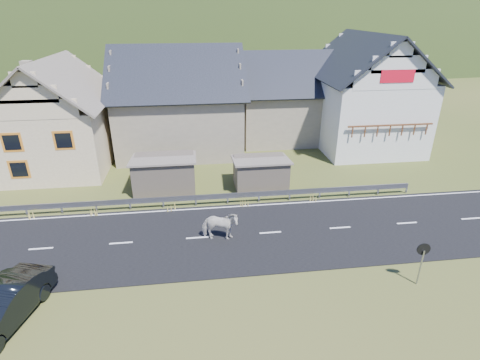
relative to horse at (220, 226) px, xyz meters
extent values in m
plane|color=#374818|center=(-1.20, 0.30, -0.86)|extent=(160.00, 160.00, 0.00)
cube|color=black|center=(-1.20, 0.30, -0.84)|extent=(60.00, 7.00, 0.04)
cube|color=silver|center=(-1.20, 0.30, -0.82)|extent=(60.00, 6.60, 0.01)
cube|color=#93969B|center=(-1.20, 3.98, -0.28)|extent=(28.00, 0.08, 0.34)
cube|color=#93969B|center=(-11.20, 4.00, -0.51)|extent=(0.10, 0.06, 0.70)
cube|color=#93969B|center=(-9.20, 4.00, -0.51)|extent=(0.10, 0.06, 0.70)
cube|color=#93969B|center=(-7.20, 4.00, -0.51)|extent=(0.10, 0.06, 0.70)
cube|color=#93969B|center=(-5.20, 4.00, -0.51)|extent=(0.10, 0.06, 0.70)
cube|color=#93969B|center=(-3.20, 4.00, -0.51)|extent=(0.10, 0.06, 0.70)
cube|color=#93969B|center=(-1.20, 4.00, -0.51)|extent=(0.10, 0.06, 0.70)
cube|color=#93969B|center=(0.80, 4.00, -0.51)|extent=(0.10, 0.06, 0.70)
cube|color=#93969B|center=(2.80, 4.00, -0.51)|extent=(0.10, 0.06, 0.70)
cube|color=#93969B|center=(4.80, 4.00, -0.51)|extent=(0.10, 0.06, 0.70)
cube|color=#93969B|center=(6.80, 4.00, -0.51)|extent=(0.10, 0.06, 0.70)
cube|color=#93969B|center=(8.80, 4.00, -0.51)|extent=(0.10, 0.06, 0.70)
cube|color=#93969B|center=(10.80, 4.00, -0.51)|extent=(0.10, 0.06, 0.70)
cube|color=#93969B|center=(12.80, 4.00, -0.51)|extent=(0.10, 0.06, 0.70)
cube|color=brown|center=(-3.20, 6.80, 0.24)|extent=(4.30, 3.30, 2.40)
cube|color=brown|center=(3.30, 6.30, 0.14)|extent=(3.80, 2.90, 2.20)
cube|color=beige|center=(-11.20, 12.30, 1.64)|extent=(7.00, 9.00, 5.00)
cube|color=orange|center=(-12.80, 7.80, 2.54)|extent=(1.30, 0.12, 1.30)
cube|color=orange|center=(-9.60, 7.80, 2.54)|extent=(1.30, 0.12, 1.30)
cube|color=orange|center=(-12.80, 7.80, 0.64)|extent=(1.30, 0.12, 1.30)
cube|color=gray|center=(-13.20, 13.80, 5.70)|extent=(0.70, 0.70, 2.40)
cube|color=gray|center=(-2.20, 15.30, 1.64)|extent=(10.00, 9.00, 5.00)
cube|color=gray|center=(7.80, 17.30, 1.44)|extent=(9.00, 8.00, 4.60)
cube|color=silver|center=(13.80, 14.30, 2.14)|extent=(8.00, 10.00, 6.00)
cube|color=red|center=(13.80, 9.27, 5.94)|extent=(2.60, 0.06, 0.90)
cube|color=brown|center=(13.80, 9.05, 2.34)|extent=(6.80, 0.12, 0.12)
ellipsoid|color=#203515|center=(3.80, 180.30, -20.86)|extent=(440.00, 280.00, 260.00)
ellipsoid|color=black|center=(-56.20, 110.30, 5.14)|extent=(76.00, 50.00, 28.00)
imported|color=beige|center=(0.00, 0.00, 0.00)|extent=(1.21, 2.08, 1.65)
imported|color=black|center=(-8.81, -4.74, -0.09)|extent=(2.82, 4.99, 1.56)
cylinder|color=#93969B|center=(8.47, -4.63, 0.03)|extent=(0.07, 0.07, 1.78)
cylinder|color=black|center=(8.47, -4.56, 0.96)|extent=(0.59, 0.11, 0.59)
cylinder|color=white|center=(8.47, -4.52, 0.96)|extent=(0.50, 0.08, 0.50)
camera|label=1|loc=(-1.07, -16.85, 10.37)|focal=28.00mm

